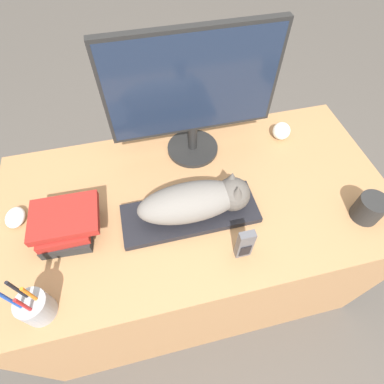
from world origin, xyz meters
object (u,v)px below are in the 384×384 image
object	(u,v)px
keyboard	(190,214)
coffee_mug	(370,208)
baseball	(281,131)
pen_cup	(35,307)
phone	(245,245)
book_stack	(65,225)
computer_mouse	(15,217)
monitor	(193,91)
cat	(200,200)

from	to	relation	value
keyboard	coffee_mug	size ratio (longest dim) A/B	3.70
coffee_mug	baseball	size ratio (longest dim) A/B	1.75
pen_cup	phone	distance (m)	0.63
book_stack	phone	bearing A→B (deg)	-21.02
coffee_mug	book_stack	size ratio (longest dim) A/B	0.58
coffee_mug	phone	xyz separation A→B (m)	(-0.47, -0.04, 0.02)
computer_mouse	coffee_mug	bearing A→B (deg)	-12.52
keyboard	coffee_mug	xyz separation A→B (m)	(0.60, -0.14, 0.04)
pen_cup	book_stack	world-z (taller)	pen_cup
book_stack	monitor	bearing A→B (deg)	29.23
baseball	book_stack	size ratio (longest dim) A/B	0.33
baseball	phone	distance (m)	0.58
monitor	phone	distance (m)	0.54
cat	phone	distance (m)	0.21
keyboard	coffee_mug	bearing A→B (deg)	-13.38
computer_mouse	book_stack	world-z (taller)	book_stack
monitor	pen_cup	bearing A→B (deg)	-137.65
monitor	coffee_mug	bearing A→B (deg)	-41.12
computer_mouse	coffee_mug	world-z (taller)	coffee_mug
coffee_mug	book_stack	distance (m)	1.04
cat	phone	xyz separation A→B (m)	(0.10, -0.18, -0.02)
keyboard	monitor	world-z (taller)	monitor
keyboard	book_stack	xyz separation A→B (m)	(-0.42, 0.03, 0.04)
computer_mouse	monitor	bearing A→B (deg)	15.28
monitor	pen_cup	distance (m)	0.82
monitor	coffee_mug	size ratio (longest dim) A/B	4.70
baseball	book_stack	distance (m)	0.92
coffee_mug	monitor	bearing A→B (deg)	138.88
keyboard	phone	bearing A→B (deg)	-53.87
baseball	phone	size ratio (longest dim) A/B	0.55
cat	monitor	size ratio (longest dim) A/B	0.64
baseball	phone	bearing A→B (deg)	-125.14
computer_mouse	phone	distance (m)	0.79
book_stack	keyboard	bearing A→B (deg)	-4.05
computer_mouse	baseball	distance (m)	1.08
monitor	baseball	world-z (taller)	monitor
coffee_mug	baseball	bearing A→B (deg)	107.20
computer_mouse	pen_cup	size ratio (longest dim) A/B	0.37
cat	book_stack	size ratio (longest dim) A/B	1.74
coffee_mug	baseball	distance (m)	0.46
keyboard	book_stack	bearing A→B (deg)	175.95
keyboard	phone	distance (m)	0.23
coffee_mug	cat	bearing A→B (deg)	165.87
coffee_mug	keyboard	bearing A→B (deg)	166.62
computer_mouse	phone	xyz separation A→B (m)	(0.73, -0.30, 0.05)
cat	pen_cup	bearing A→B (deg)	-157.48
monitor	phone	bearing A→B (deg)	-84.41
monitor	computer_mouse	xyz separation A→B (m)	(-0.68, -0.19, -0.27)
cat	book_stack	xyz separation A→B (m)	(-0.45, 0.03, -0.03)
coffee_mug	book_stack	bearing A→B (deg)	170.37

